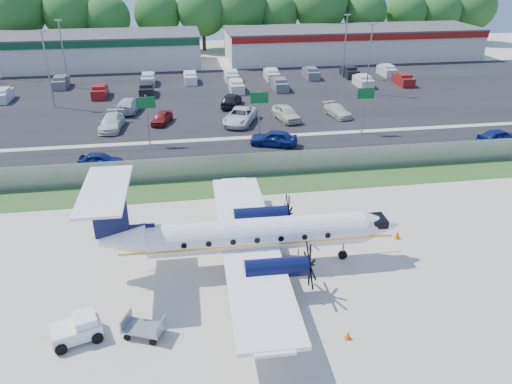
{
  "coord_description": "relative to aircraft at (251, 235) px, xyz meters",
  "views": [
    {
      "loc": [
        -4.87,
        -24.75,
        17.48
      ],
      "look_at": [
        0.0,
        6.0,
        2.3
      ],
      "focal_mm": 35.0,
      "sensor_mm": 36.0,
      "label": 1
    }
  ],
  "objects": [
    {
      "name": "building_east",
      "position": [
        27.19,
        61.5,
        0.41
      ],
      "size": [
        44.4,
        12.4,
        5.24
      ],
      "color": "silver",
      "rests_on": "ground"
    },
    {
      "name": "building_west",
      "position": [
        -22.81,
        61.5,
        0.41
      ],
      "size": [
        46.4,
        12.4,
        5.24
      ],
      "color": "silver",
      "rests_on": "ground"
    },
    {
      "name": "light_pole_sw",
      "position": [
        -18.81,
        47.52,
        3.01
      ],
      "size": [
        0.9,
        0.35,
        9.09
      ],
      "color": "gray",
      "rests_on": "ground"
    },
    {
      "name": "tree_line",
      "position": [
        1.19,
        73.52,
        -2.22
      ],
      "size": [
        112.0,
        6.0,
        14.0
      ],
      "primitive_type": null,
      "color": "#235F1C",
      "rests_on": "ground"
    },
    {
      "name": "grass_verge",
      "position": [
        1.19,
        11.52,
        -2.22
      ],
      "size": [
        170.0,
        4.0,
        0.02
      ],
      "primitive_type": "cube",
      "color": "#2D561E",
      "rests_on": "ground"
    },
    {
      "name": "baggage_cart_far",
      "position": [
        -6.17,
        -5.19,
        -1.74
      ],
      "size": [
        2.29,
        1.87,
        1.04
      ],
      "color": "gray",
      "rests_on": "ground"
    },
    {
      "name": "sign_mid",
      "position": [
        4.19,
        22.42,
        1.39
      ],
      "size": [
        1.8,
        0.26,
        5.0
      ],
      "color": "gray",
      "rests_on": "ground"
    },
    {
      "name": "light_pole_ne",
      "position": [
        21.19,
        37.52,
        3.01
      ],
      "size": [
        0.9,
        0.35,
        9.09
      ],
      "color": "gray",
      "rests_on": "ground"
    },
    {
      "name": "cone_starboard_wing",
      "position": [
        3.18,
        4.38,
        -1.97
      ],
      "size": [
        0.38,
        0.38,
        0.54
      ],
      "color": "#DF6007",
      "rests_on": "ground"
    },
    {
      "name": "baggage_cart_near",
      "position": [
        2.05,
        -0.26,
        -1.8
      ],
      "size": [
        1.93,
        1.43,
        0.91
      ],
      "color": "gray",
      "rests_on": "ground"
    },
    {
      "name": "parking_lot",
      "position": [
        1.19,
        39.52,
        -2.21
      ],
      "size": [
        170.0,
        32.0,
        0.02
      ],
      "primitive_type": "cube",
      "color": "black",
      "rests_on": "ground"
    },
    {
      "name": "parked_car_d",
      "position": [
        8.23,
        28.1,
        -2.22
      ],
      "size": [
        2.91,
        5.15,
        1.65
      ],
      "primitive_type": "imported",
      "rotation": [
        0.0,
        0.0,
        0.21
      ],
      "color": "beige",
      "rests_on": "ground"
    },
    {
      "name": "parked_car_e",
      "position": [
        14.41,
        28.61,
        -2.22
      ],
      "size": [
        2.75,
        4.77,
        1.3
      ],
      "primitive_type": "imported",
      "rotation": [
        0.0,
        0.0,
        0.22
      ],
      "color": "beige",
      "rests_on": "ground"
    },
    {
      "name": "road_car_east",
      "position": [
        27.5,
        17.27,
        -2.22
      ],
      "size": [
        4.66,
        2.45,
        1.51
      ],
      "primitive_type": "imported",
      "rotation": [
        0.0,
        0.0,
        1.73
      ],
      "color": "navy",
      "rests_on": "ground"
    },
    {
      "name": "parked_car_f",
      "position": [
        -9.53,
        34.4,
        -2.22
      ],
      "size": [
        3.46,
        6.03,
        1.65
      ],
      "primitive_type": "imported",
      "rotation": [
        0.0,
        0.0,
        2.93
      ],
      "color": "silver",
      "rests_on": "ground"
    },
    {
      "name": "perimeter_fence",
      "position": [
        1.19,
        13.52,
        -1.22
      ],
      "size": [
        120.0,
        0.06,
        1.99
      ],
      "color": "gray",
      "rests_on": "ground"
    },
    {
      "name": "light_pole_nw",
      "position": [
        -18.81,
        37.52,
        3.01
      ],
      "size": [
        0.9,
        0.35,
        9.09
      ],
      "color": "gray",
      "rests_on": "ground"
    },
    {
      "name": "sign_left",
      "position": [
        -6.81,
        22.42,
        1.39
      ],
      "size": [
        1.8,
        0.26,
        5.0
      ],
      "color": "gray",
      "rests_on": "ground"
    },
    {
      "name": "sign_right",
      "position": [
        15.19,
        22.42,
        1.39
      ],
      "size": [
        1.8,
        0.26,
        5.0
      ],
      "color": "gray",
      "rests_on": "ground"
    },
    {
      "name": "access_road",
      "position": [
        1.19,
        18.52,
        -2.21
      ],
      "size": [
        170.0,
        8.0,
        0.02
      ],
      "primitive_type": "cube",
      "color": "black",
      "rests_on": "ground"
    },
    {
      "name": "cone_port_wing",
      "position": [
        3.84,
        -7.04,
        -2.01
      ],
      "size": [
        0.33,
        0.33,
        0.46
      ],
      "color": "#DF6007",
      "rests_on": "ground"
    },
    {
      "name": "parked_car_a",
      "position": [
        -10.98,
        27.93,
        -2.22
      ],
      "size": [
        2.68,
        5.53,
        1.55
      ],
      "primitive_type": "imported",
      "rotation": [
        0.0,
        0.0,
        -0.1
      ],
      "color": "silver",
      "rests_on": "ground"
    },
    {
      "name": "road_car_west",
      "position": [
        -10.9,
        17.37,
        -2.22
      ],
      "size": [
        4.15,
        2.35,
        1.33
      ],
      "primitive_type": "imported",
      "rotation": [
        0.0,
        0.0,
        1.36
      ],
      "color": "navy",
      "rests_on": "ground"
    },
    {
      "name": "ground",
      "position": [
        1.19,
        -0.48,
        -2.22
      ],
      "size": [
        170.0,
        170.0,
        0.0
      ],
      "primitive_type": "plane",
      "color": "beige",
      "rests_on": "ground"
    },
    {
      "name": "road_car_mid",
      "position": [
        5.28,
        20.26,
        -2.22
      ],
      "size": [
        4.98,
        3.36,
        1.58
      ],
      "primitive_type": "imported",
      "rotation": [
        0.0,
        0.0,
        -1.93
      ],
      "color": "navy",
      "rests_on": "ground"
    },
    {
      "name": "far_parking_rows",
      "position": [
        1.19,
        44.52,
        -2.22
      ],
      "size": [
        56.0,
        10.0,
        1.6
      ],
      "primitive_type": null,
      "color": "gray",
      "rests_on": "ground"
    },
    {
      "name": "cone_nose",
      "position": [
        10.19,
        1.69,
        -1.96
      ],
      "size": [
        0.4,
        0.4,
        0.57
      ],
      "color": "#DF6007",
      "rests_on": "ground"
    },
    {
      "name": "parked_car_g",
      "position": [
        2.7,
        34.46,
        -2.22
      ],
      "size": [
        3.38,
        5.34,
        1.69
      ],
      "primitive_type": "imported",
      "rotation": [
        0.0,
        0.0,
        2.84
      ],
      "color": "black",
      "rests_on": "ground"
    },
    {
      "name": "light_pole_se",
      "position": [
        21.19,
        47.52,
        3.01
      ],
      "size": [
        0.9,
        0.35,
        9.09
      ],
      "color": "gray",
      "rests_on": "ground"
    },
    {
      "name": "aircraft",
      "position": [
        0.0,
        0.0,
        0.0
      ],
      "size": [
        18.49,
        18.27,
        5.76
      ],
      "color": "white",
      "rests_on": "ground"
    },
    {
      "name": "pushback_tug",
      "position": [
        -9.37,
        -4.9,
        -1.61
      ],
      "size": [
        2.69,
        2.3,
        1.28
      ],
      "color": "white",
      "rests_on": "ground"
    },
    {
      "name": "parked_car_c",
      "position": [
        2.93,
        27.75,
        -2.22
      ],
      "size": [
        4.88,
        6.63,
        1.67
      ],
      "primitive_type": "imported",
      "rotation": [
        0.0,
        0.0,
        -0.39
      ],
      "color": "silver",
      "rests_on": "ground"
    },
    {
      "name": "parked_car_b",
      "position": [
        -5.67,
        29.07,
        -2.22
      ],
      "size": [
        2.74,
        4.24,
        1.34
      ],
      "primitive_type": "imported",
      "rotation": [
        0.0,
        0.0,
        -0.32
      ],
      "color": "maroon",
      "rests_on": "ground"
    }
  ]
}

